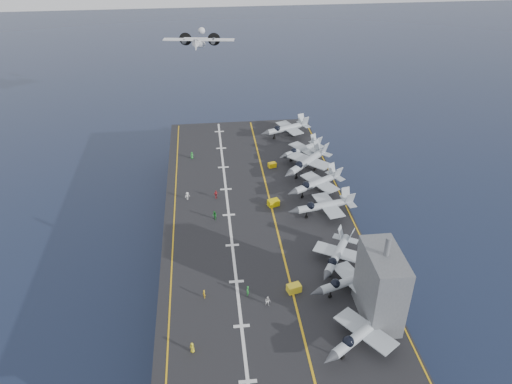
{
  "coord_description": "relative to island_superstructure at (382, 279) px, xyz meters",
  "views": [
    {
      "loc": [
        -9.72,
        -83.46,
        67.81
      ],
      "look_at": [
        0.0,
        4.0,
        13.0
      ],
      "focal_mm": 35.0,
      "sensor_mm": 36.0,
      "label": 1
    }
  ],
  "objects": [
    {
      "name": "crew_0",
      "position": [
        -28.42,
        -4.06,
        -6.64
      ],
      "size": [
        1.24,
        1.17,
        1.72
      ],
      "primitive_type": "imported",
      "color": "yellow",
      "rests_on": "flight_deck"
    },
    {
      "name": "crew_4",
      "position": [
        -23.3,
        36.71,
        -6.58
      ],
      "size": [
        1.32,
        1.15,
        1.84
      ],
      "primitive_type": "imported",
      "color": "#AD242A",
      "rests_on": "flight_deck"
    },
    {
      "name": "fighter_jet_4",
      "position": [
        -1.8,
        27.94,
        -5.08
      ],
      "size": [
        15.47,
        11.84,
        4.83
      ],
      "primitive_type": null,
      "color": "#969EA7",
      "rests_on": "flight_deck"
    },
    {
      "name": "fighter_jet_7",
      "position": [
        -1.56,
        53.11,
        -5.3
      ],
      "size": [
        15.25,
        13.82,
        4.41
      ],
      "primitive_type": null,
      "color": "#929AA0",
      "rests_on": "flight_deck"
    },
    {
      "name": "crew_7",
      "position": [
        -16.47,
        3.91,
        -6.61
      ],
      "size": [
        1.26,
        1.07,
        1.77
      ],
      "primitive_type": "imported",
      "color": "silver",
      "rests_on": "flight_deck"
    },
    {
      "name": "crew_6",
      "position": [
        -19.43,
        6.58,
        -6.55
      ],
      "size": [
        1.08,
        1.32,
        1.89
      ],
      "primitive_type": "imported",
      "color": "#217C2D",
      "rests_on": "flight_deck"
    },
    {
      "name": "fighter_jet_5",
      "position": [
        -1.5,
        36.66,
        -5.04
      ],
      "size": [
        16.97,
        15.1,
        4.92
      ],
      "primitive_type": null,
      "color": "#A2AAB2",
      "rests_on": "flight_deck"
    },
    {
      "name": "fighter_jet_1",
      "position": [
        -2.63,
        5.77,
        -5.16
      ],
      "size": [
        15.63,
        12.82,
        4.67
      ],
      "primitive_type": null,
      "color": "gray",
      "rests_on": "flight_deck"
    },
    {
      "name": "ground",
      "position": [
        -15.0,
        30.0,
        -17.9
      ],
      "size": [
        500.0,
        500.0,
        0.0
      ],
      "primitive_type": "plane",
      "color": "#142135",
      "rests_on": "ground"
    },
    {
      "name": "transport_plane",
      "position": [
        -25.12,
        92.59,
        10.12
      ],
      "size": [
        22.2,
        16.65,
        4.84
      ],
      "primitive_type": null,
      "color": "silver"
    },
    {
      "name": "crew_2",
      "position": [
        -23.91,
        28.72,
        -6.53
      ],
      "size": [
        1.2,
        1.38,
        1.94
      ],
      "primitive_type": "imported",
      "color": "#20862E",
      "rests_on": "flight_deck"
    },
    {
      "name": "tow_cart_a",
      "position": [
        -11.76,
        6.64,
        -6.83
      ],
      "size": [
        2.54,
        2.0,
        1.34
      ],
      "primitive_type": null,
      "color": "yellow",
      "rests_on": "flight_deck"
    },
    {
      "name": "island_superstructure",
      "position": [
        0.0,
        0.0,
        0.0
      ],
      "size": [
        5.0,
        10.0,
        15.0
      ],
      "primitive_type": null,
      "color": "#56595E",
      "rests_on": "flight_deck"
    },
    {
      "name": "hull",
      "position": [
        -15.0,
        30.0,
        -12.9
      ],
      "size": [
        36.0,
        90.0,
        10.0
      ],
      "primitive_type": "cube",
      "color": "#56595E",
      "rests_on": "ground"
    },
    {
      "name": "tow_cart_b",
      "position": [
        -11.52,
        32.45,
        -6.82
      ],
      "size": [
        2.64,
        2.15,
        1.37
      ],
      "primitive_type": null,
      "color": "#D1B806",
      "rests_on": "flight_deck"
    },
    {
      "name": "crew_5",
      "position": [
        -28.35,
        55.37,
        -6.64
      ],
      "size": [
        1.23,
        1.18,
        1.72
      ],
      "primitive_type": "imported",
      "color": "#268C33",
      "rests_on": "flight_deck"
    },
    {
      "name": "crew_3",
      "position": [
        -29.34,
        36.83,
        -6.63
      ],
      "size": [
        1.24,
        1.07,
        1.74
      ],
      "primitive_type": "imported",
      "color": "silver",
      "rests_on": "flight_deck"
    },
    {
      "name": "fighter_jet_0",
      "position": [
        -4.0,
        -5.37,
        -5.01
      ],
      "size": [
        17.22,
        16.03,
        4.98
      ],
      "primitive_type": null,
      "color": "#9199A1",
      "rests_on": "flight_deck"
    },
    {
      "name": "flight_deck",
      "position": [
        -15.0,
        30.0,
        -7.7
      ],
      "size": [
        38.0,
        92.0,
        0.4
      ],
      "primitive_type": "cube",
      "color": "black",
      "rests_on": "hull"
    },
    {
      "name": "deck_edge_stbd",
      "position": [
        3.5,
        30.0,
        -7.48
      ],
      "size": [
        0.25,
        90.0,
        0.02
      ],
      "primitive_type": "cube",
      "color": "gold",
      "rests_on": "flight_deck"
    },
    {
      "name": "landing_centerline",
      "position": [
        -21.0,
        30.0,
        -7.48
      ],
      "size": [
        0.5,
        90.0,
        0.02
      ],
      "primitive_type": "cube",
      "color": "silver",
      "rests_on": "flight_deck"
    },
    {
      "name": "crew_1",
      "position": [
        -26.48,
        6.76,
        -6.71
      ],
      "size": [
        1.01,
        1.14,
        1.59
      ],
      "primitive_type": "imported",
      "color": "gold",
      "rests_on": "flight_deck"
    },
    {
      "name": "tow_cart_c",
      "position": [
        -9.5,
        48.89,
        -6.95
      ],
      "size": [
        2.08,
        1.63,
        1.1
      ],
      "primitive_type": null,
      "color": "yellow",
      "rests_on": "flight_deck"
    },
    {
      "name": "fighter_jet_8",
      "position": [
        -3.28,
        65.36,
        -5.09
      ],
      "size": [
        16.31,
        13.75,
        4.81
      ],
      "primitive_type": null,
      "color": "#9CA4AE",
      "rests_on": "flight_deck"
    },
    {
      "name": "fighter_jet_2",
      "position": [
        -3.05,
        12.68,
        -5.22
      ],
      "size": [
        14.3,
        15.74,
        4.55
      ],
      "primitive_type": null,
      "color": "gray",
      "rests_on": "flight_deck"
    },
    {
      "name": "fighter_jet_6",
      "position": [
        -1.74,
        46.0,
        -4.8
      ],
      "size": [
        18.34,
        18.32,
        5.4
      ],
      "primitive_type": null,
      "color": "#9298A1",
      "rests_on": "flight_deck"
    },
    {
      "name": "deck_edge_port",
      "position": [
        -32.0,
        30.0,
        -7.48
      ],
      "size": [
        0.25,
        90.0,
        0.02
      ],
      "primitive_type": "cube",
      "color": "gold",
      "rests_on": "flight_deck"
    },
    {
      "name": "foul_line",
      "position": [
        -12.0,
        30.0,
        -7.48
      ],
      "size": [
        0.35,
        90.0,
        0.02
      ],
      "primitive_type": "cube",
      "color": "gold",
      "rests_on": "flight_deck"
    }
  ]
}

